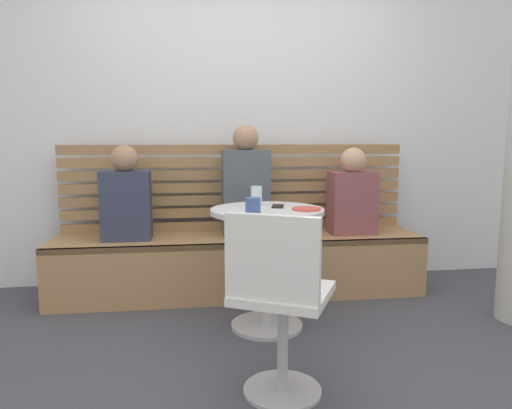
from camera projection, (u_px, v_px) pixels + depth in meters
name	position (u px, v px, depth m)	size (l,w,h in m)	color
ground	(264.00, 371.00, 2.35)	(8.00, 8.00, 0.00)	#42424C
back_wall	(233.00, 101.00, 3.76)	(5.20, 0.10, 2.90)	silver
booth_bench	(239.00, 265.00, 3.50)	(2.70, 0.52, 0.44)	#A87C51
booth_backrest	(236.00, 187.00, 3.66)	(2.65, 0.04, 0.67)	#9A7249
cafe_table	(267.00, 245.00, 2.83)	(0.68, 0.68, 0.74)	#ADADB2
white_chair	(279.00, 299.00, 2.04)	(0.54, 0.54, 0.85)	#ADADB2
person_adult	(246.00, 186.00, 3.46)	(0.34, 0.22, 0.81)	#4C515B
person_child_left	(352.00, 196.00, 3.54)	(0.34, 0.22, 0.65)	brown
person_child_middle	(126.00, 198.00, 3.32)	(0.34, 0.22, 0.67)	#333851
cup_mug_blue	(253.00, 206.00, 2.56)	(0.08, 0.08, 0.10)	#3D5B9E
cup_glass_tall	(256.00, 196.00, 2.94)	(0.07, 0.07, 0.12)	silver
plate_small	(306.00, 209.00, 2.75)	(0.17, 0.17, 0.01)	#DB4C42
phone_on_table	(278.00, 206.00, 2.87)	(0.07, 0.14, 0.01)	black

